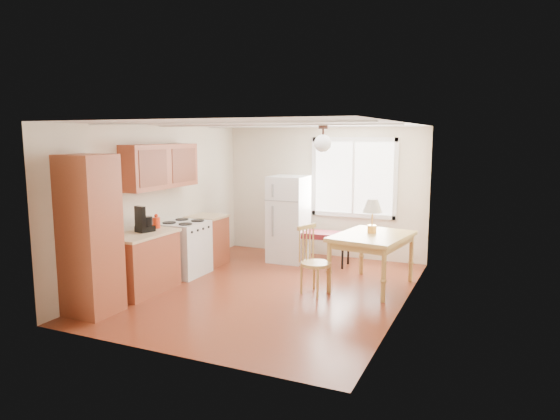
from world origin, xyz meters
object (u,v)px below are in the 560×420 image
Objects in this scene: chair at (311,255)px; bench at (317,235)px; refrigerator at (288,219)px; dining_table at (372,241)px.

bench is at bearing 124.46° from chair.
bench is 1.73m from chair.
refrigerator is 1.58× the size of chair.
refrigerator is 0.62m from bench.
refrigerator is 2.06m from dining_table.
chair is at bearing -130.50° from dining_table.
refrigerator reaches higher than dining_table.
dining_table is at bearing 58.43° from chair.
bench is at bearing 150.14° from dining_table.
refrigerator is at bearing 140.83° from chair.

